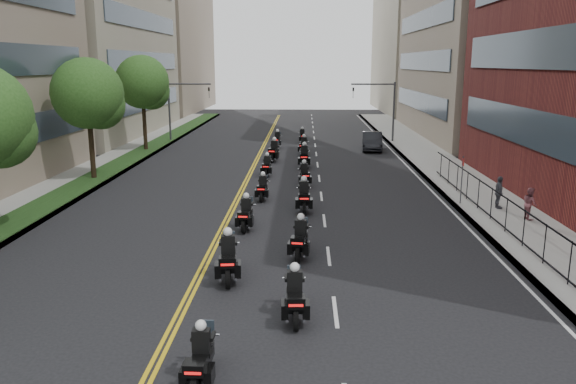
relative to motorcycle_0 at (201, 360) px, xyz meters
name	(u,v)px	position (x,y,z in m)	size (l,w,h in m)	color
sidewalk_right	(456,178)	(12.13, 23.99, -0.54)	(4.00, 90.00, 0.15)	gray
sidewalk_left	(88,176)	(-11.87, 23.99, -0.54)	(4.00, 90.00, 0.15)	gray
grass_strip	(100,175)	(-11.07, 23.99, -0.44)	(2.00, 90.00, 0.04)	#183212
building_right_far	(433,24)	(21.63, 76.99, 12.39)	(15.00, 28.00, 26.00)	gray
building_left_far	(147,25)	(-21.87, 76.99, 12.39)	(16.00, 28.00, 26.00)	gray
iron_fence	(515,221)	(11.13, 10.99, 0.29)	(0.05, 28.00, 1.50)	black
street_trees	(52,106)	(-10.91, 17.59, 4.52)	(4.40, 38.40, 7.98)	#2F2215
traffic_signal_right	(384,103)	(9.67, 40.99, 3.09)	(4.09, 0.20, 5.60)	#3F3F44
traffic_signal_left	(179,102)	(-9.40, 40.99, 3.09)	(4.09, 0.20, 5.60)	#3F3F44
motorcycle_0	(201,360)	(0.00, 0.00, 0.00)	(0.48, 2.09, 1.55)	black
motorcycle_1	(295,297)	(2.12, 3.46, 0.06)	(0.56, 2.30, 1.70)	black
motorcycle_2	(228,260)	(-0.22, 6.46, 0.11)	(0.70, 2.49, 1.84)	black
motorcycle_3	(300,240)	(2.23, 8.86, 0.07)	(0.67, 2.32, 1.71)	black
motorcycle_4	(246,215)	(-0.24, 12.52, 0.04)	(0.54, 2.23, 1.65)	black
motorcycle_5	(304,198)	(2.36, 15.67, 0.10)	(0.56, 2.44, 1.80)	black
motorcycle_6	(263,189)	(0.11, 18.08, 0.00)	(0.50, 2.10, 1.55)	black
motorcycle_7	(304,176)	(2.36, 21.64, 0.03)	(0.61, 2.19, 1.62)	black
motorcycle_8	(267,167)	(-0.10, 24.68, 0.01)	(0.50, 2.12, 1.57)	black
motorcycle_9	(304,157)	(2.35, 27.84, 0.12)	(0.57, 2.49, 1.84)	black
motorcycle_10	(274,152)	(0.06, 30.40, 0.11)	(0.76, 2.48, 1.83)	black
motorcycle_11	(304,146)	(2.30, 33.90, 0.03)	(0.66, 2.21, 1.63)	black
motorcycle_12	(277,140)	(-0.04, 37.30, 0.04)	(0.62, 2.23, 1.65)	black
motorcycle_13	(302,137)	(2.16, 40.41, -0.01)	(0.58, 2.05, 1.52)	black
parked_sedan	(372,141)	(8.16, 36.28, 0.16)	(1.63, 4.67, 1.54)	black
pedestrian_b	(530,203)	(12.94, 14.04, 0.29)	(0.73, 0.57, 1.51)	#8C4C55
pedestrian_c	(499,192)	(12.15, 15.99, 0.36)	(0.97, 0.40, 1.65)	#414149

